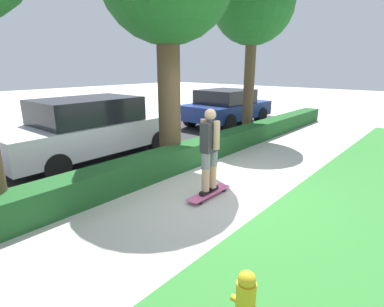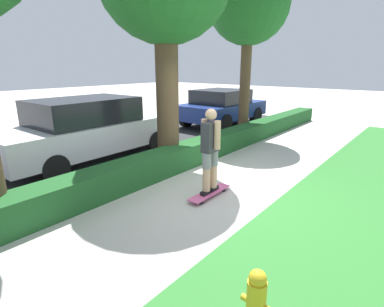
{
  "view_description": "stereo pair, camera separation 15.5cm",
  "coord_description": "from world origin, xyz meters",
  "px_view_note": "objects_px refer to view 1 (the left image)",
  "views": [
    {
      "loc": [
        -4.37,
        -3.07,
        2.36
      ],
      "look_at": [
        -0.1,
        0.6,
        0.71
      ],
      "focal_mm": 28.0,
      "sensor_mm": 36.0,
      "label": 1
    },
    {
      "loc": [
        -4.47,
        -2.95,
        2.36
      ],
      "look_at": [
        -0.1,
        0.6,
        0.71
      ],
      "focal_mm": 28.0,
      "sensor_mm": 36.0,
      "label": 2
    }
  ],
  "objects_px": {
    "skateboard": "(209,193)",
    "skater_person": "(210,150)",
    "parked_car_rear": "(226,107)",
    "tree_far": "(253,4)",
    "fire_hydrant": "(245,305)",
    "parked_car_middle": "(92,128)"
  },
  "relations": [
    {
      "from": "tree_far",
      "to": "parked_car_rear",
      "type": "xyz_separation_m",
      "value": [
        1.2,
        1.69,
        -3.43
      ]
    },
    {
      "from": "parked_car_middle",
      "to": "fire_hydrant",
      "type": "relative_size",
      "value": 6.94
    },
    {
      "from": "skateboard",
      "to": "tree_far",
      "type": "relative_size",
      "value": 0.19
    },
    {
      "from": "skater_person",
      "to": "parked_car_middle",
      "type": "distance_m",
      "value": 3.82
    },
    {
      "from": "skater_person",
      "to": "skateboard",
      "type": "bearing_deg",
      "value": -14.04
    },
    {
      "from": "parked_car_middle",
      "to": "tree_far",
      "type": "bearing_deg",
      "value": -20.61
    },
    {
      "from": "skater_person",
      "to": "parked_car_middle",
      "type": "bearing_deg",
      "value": 90.39
    },
    {
      "from": "skater_person",
      "to": "parked_car_rear",
      "type": "xyz_separation_m",
      "value": [
        6.03,
        3.76,
        -0.15
      ]
    },
    {
      "from": "skateboard",
      "to": "parked_car_rear",
      "type": "relative_size",
      "value": 0.27
    },
    {
      "from": "tree_far",
      "to": "parked_car_rear",
      "type": "bearing_deg",
      "value": 54.62
    },
    {
      "from": "skateboard",
      "to": "skater_person",
      "type": "distance_m",
      "value": 0.85
    },
    {
      "from": "parked_car_middle",
      "to": "parked_car_rear",
      "type": "distance_m",
      "value": 6.06
    },
    {
      "from": "skateboard",
      "to": "tree_far",
      "type": "bearing_deg",
      "value": 23.21
    },
    {
      "from": "parked_car_rear",
      "to": "parked_car_middle",
      "type": "bearing_deg",
      "value": -179.85
    },
    {
      "from": "skater_person",
      "to": "parked_car_rear",
      "type": "distance_m",
      "value": 7.11
    },
    {
      "from": "tree_far",
      "to": "skater_person",
      "type": "bearing_deg",
      "value": -156.79
    },
    {
      "from": "tree_far",
      "to": "parked_car_rear",
      "type": "height_order",
      "value": "tree_far"
    },
    {
      "from": "skateboard",
      "to": "fire_hydrant",
      "type": "relative_size",
      "value": 1.53
    },
    {
      "from": "tree_far",
      "to": "fire_hydrant",
      "type": "relative_size",
      "value": 8.08
    },
    {
      "from": "tree_far",
      "to": "parked_car_middle",
      "type": "bearing_deg",
      "value": 160.19
    },
    {
      "from": "skateboard",
      "to": "skater_person",
      "type": "height_order",
      "value": "skater_person"
    },
    {
      "from": "skater_person",
      "to": "tree_far",
      "type": "bearing_deg",
      "value": 23.21
    }
  ]
}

